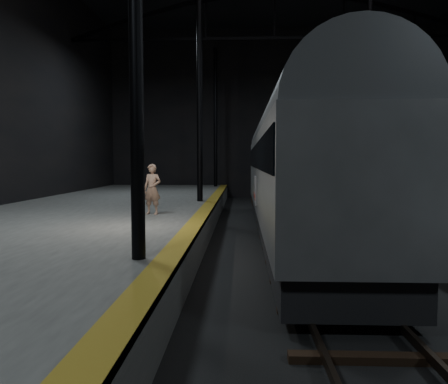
{
  "coord_description": "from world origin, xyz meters",
  "views": [
    {
      "loc": [
        -1.86,
        -12.04,
        2.83
      ],
      "look_at": [
        -2.35,
        -0.2,
        2.0
      ],
      "focal_mm": 35.0,
      "sensor_mm": 36.0,
      "label": 1
    }
  ],
  "objects": [
    {
      "name": "ground",
      "position": [
        0.0,
        0.0,
        0.0
      ],
      "size": [
        44.0,
        44.0,
        0.0
      ],
      "primitive_type": "plane",
      "color": "black",
      "rests_on": "ground"
    },
    {
      "name": "platform_left",
      "position": [
        -7.5,
        0.0,
        0.5
      ],
      "size": [
        9.0,
        43.8,
        1.0
      ],
      "primitive_type": "cube",
      "color": "#4B4B49",
      "rests_on": "ground"
    },
    {
      "name": "tactile_strip",
      "position": [
        -3.25,
        0.0,
        1.0
      ],
      "size": [
        0.5,
        43.8,
        0.01
      ],
      "primitive_type": "cube",
      "color": "olive",
      "rests_on": "platform_left"
    },
    {
      "name": "track",
      "position": [
        0.0,
        0.0,
        0.07
      ],
      "size": [
        2.4,
        43.0,
        0.24
      ],
      "color": "#3F3328",
      "rests_on": "ground"
    },
    {
      "name": "train",
      "position": [
        -0.0,
        3.92,
        2.77
      ],
      "size": [
        2.79,
        18.58,
        4.97
      ],
      "color": "gray",
      "rests_on": "ground"
    },
    {
      "name": "woman",
      "position": [
        -4.96,
        2.91,
        1.87
      ],
      "size": [
        0.72,
        0.57,
        1.75
      ],
      "primitive_type": "imported",
      "rotation": [
        0.0,
        0.0,
        -0.26
      ],
      "color": "tan",
      "rests_on": "platform_left"
    }
  ]
}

